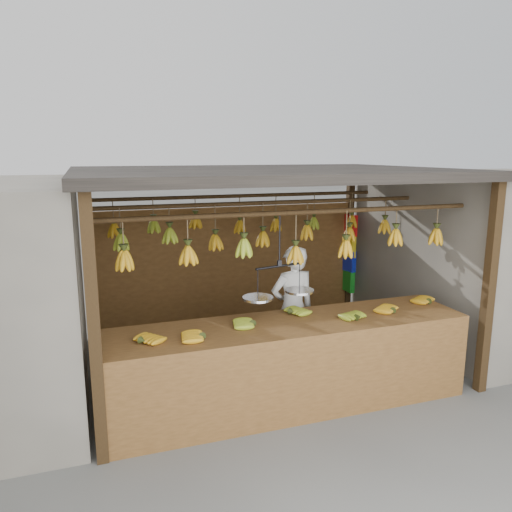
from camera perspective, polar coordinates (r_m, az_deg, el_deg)
name	(u,v)px	position (r m, az deg, el deg)	size (l,w,h in m)	color
ground	(264,361)	(6.42, 0.89, -11.96)	(80.00, 80.00, 0.00)	#5B5B57
stall	(255,203)	(6.22, -0.09, 6.12)	(4.30, 3.30, 2.40)	#2F1F0F
neighbor_right	(498,254)	(8.00, 25.96, 0.25)	(3.00, 3.00, 2.30)	slate
counter	(295,344)	(5.05, 4.52, -10.02)	(3.74, 0.85, 0.96)	brown
hanging_bananas	(264,235)	(5.95, 0.89, 2.40)	(3.60, 2.21, 0.39)	#C88B15
balance_scale	(279,291)	(5.06, 2.66, -3.99)	(0.79, 0.41, 0.84)	black
vendor	(293,309)	(5.98, 4.21, -6.02)	(0.56, 0.36, 1.52)	white
bag_bundles	(350,253)	(8.08, 10.65, 0.29)	(0.08, 0.26, 1.25)	red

